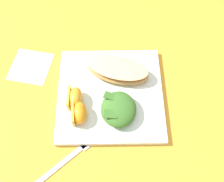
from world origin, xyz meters
TOP-DOWN VIEW (x-y plane):
  - ground at (0.00, 0.00)m, footprint 3.00×3.00m
  - white_plate at (0.00, 0.00)m, footprint 0.28×0.28m
  - cheesy_pizza_bread at (-0.06, 0.02)m, footprint 0.12×0.18m
  - green_salad_pile at (0.06, 0.02)m, footprint 0.10×0.09m
  - orange_wedge_front at (0.02, -0.09)m, footprint 0.06×0.04m
  - orange_wedge_middle at (0.07, -0.08)m, footprint 0.06×0.04m
  - paper_napkin at (-0.10, -0.23)m, footprint 0.13×0.13m
  - metal_fork at (0.17, -0.10)m, footprint 0.13×0.16m

SIDE VIEW (x-z plane):
  - ground at x=0.00m, z-range 0.00..0.00m
  - paper_napkin at x=-0.10m, z-range 0.00..0.00m
  - metal_fork at x=0.17m, z-range 0.00..0.01m
  - white_plate at x=0.00m, z-range 0.00..0.02m
  - cheesy_pizza_bread at x=-0.06m, z-range 0.02..0.05m
  - orange_wedge_front at x=0.02m, z-range 0.02..0.06m
  - orange_wedge_middle at x=0.07m, z-range 0.02..0.06m
  - green_salad_pile at x=0.06m, z-range 0.02..0.06m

